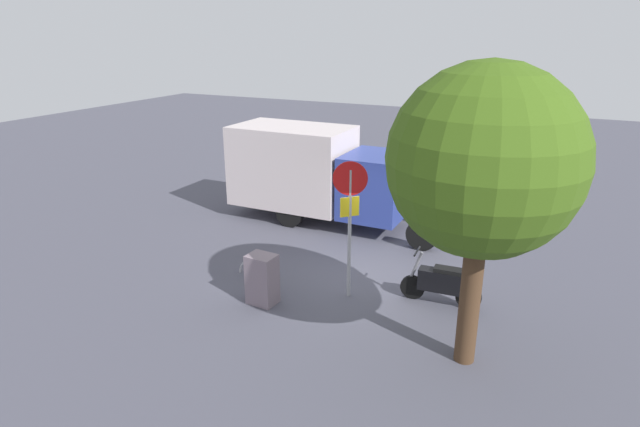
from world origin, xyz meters
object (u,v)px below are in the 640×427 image
object	(u,v)px
stop_sign	(350,209)
utility_cabinet	(262,279)
box_truck_near	(319,171)
bike_rack_hoop	(254,275)
motorcycle	(442,283)
street_tree	(484,162)

from	to	relation	value
stop_sign	utility_cabinet	distance (m)	2.51
box_truck_near	bike_rack_hoop	bearing A→B (deg)	-85.66
motorcycle	utility_cabinet	bearing A→B (deg)	21.89
utility_cabinet	motorcycle	bearing A→B (deg)	-155.08
bike_rack_hoop	stop_sign	bearing A→B (deg)	-179.69
utility_cabinet	bike_rack_hoop	world-z (taller)	utility_cabinet
bike_rack_hoop	street_tree	bearing A→B (deg)	166.11
utility_cabinet	bike_rack_hoop	distance (m)	1.58
box_truck_near	utility_cabinet	world-z (taller)	box_truck_near
box_truck_near	utility_cabinet	xyz separation A→B (m)	(-1.26, 5.52, -1.04)
stop_sign	bike_rack_hoop	bearing A→B (deg)	0.31
motorcycle	utility_cabinet	world-z (taller)	motorcycle
stop_sign	motorcycle	bearing A→B (deg)	-164.42
box_truck_near	motorcycle	bearing A→B (deg)	-37.64
stop_sign	utility_cabinet	bearing A→B (deg)	34.91
street_tree	utility_cabinet	xyz separation A→B (m)	(4.54, -0.24, -3.21)
box_truck_near	utility_cabinet	size ratio (longest dim) A/B	5.98
box_truck_near	stop_sign	distance (m)	5.28
street_tree	box_truck_near	bearing A→B (deg)	-44.84
motorcycle	bike_rack_hoop	size ratio (longest dim) A/B	2.13
motorcycle	bike_rack_hoop	distance (m)	4.66
box_truck_near	street_tree	distance (m)	8.46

